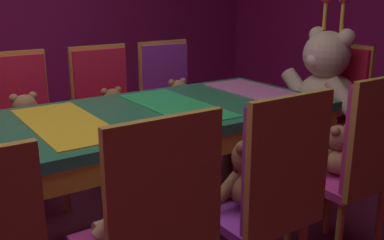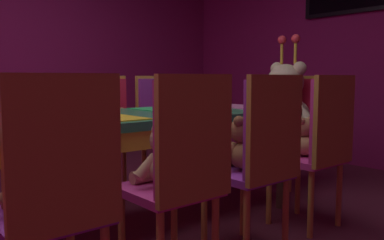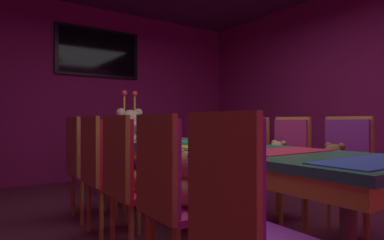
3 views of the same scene
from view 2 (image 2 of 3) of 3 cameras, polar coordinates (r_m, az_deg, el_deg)
ground_plane at (r=2.69m, az=-12.98°, el=-15.40°), size 7.90×7.90×0.00m
wall_back at (r=4.89m, az=22.78°, el=10.51°), size 5.20×0.12×2.80m
banquet_table at (r=2.53m, az=-13.33°, el=-1.37°), size 0.90×2.91×0.75m
chair_left_2 at (r=3.30m, az=-20.13°, el=-0.95°), size 0.42×0.41×0.98m
teddy_left_2 at (r=3.16m, az=-19.22°, el=-1.38°), size 0.25×0.32×0.30m
chair_left_3 at (r=3.53m, az=-11.41°, el=-0.28°), size 0.42×0.41×0.98m
teddy_left_3 at (r=3.41m, az=-10.25°, el=-0.88°), size 0.22×0.28×0.27m
chair_left_4 at (r=3.81m, az=-4.50°, el=0.27°), size 0.42×0.41×0.98m
teddy_left_4 at (r=3.70m, az=-3.20°, el=-0.25°), size 0.22×0.28×0.27m
chair_right_1 at (r=1.55m, az=-18.09°, el=-8.29°), size 0.42×0.41×0.98m
teddy_right_1 at (r=1.69m, az=-19.97°, el=-7.40°), size 0.26×0.33×0.31m
chair_right_2 at (r=1.84m, az=-1.09°, el=-5.80°), size 0.42×0.41×0.98m
teddy_right_2 at (r=1.95m, az=-3.78°, el=-5.39°), size 0.25×0.32×0.30m
chair_right_3 at (r=2.20m, az=9.82°, el=-3.95°), size 0.42×0.41×0.98m
teddy_right_3 at (r=2.29m, az=7.04°, el=-3.68°), size 0.25×0.32×0.31m
chair_right_4 at (r=2.69m, az=17.65°, el=-2.33°), size 0.42×0.41×0.98m
teddy_right_4 at (r=2.77m, az=15.15°, el=-2.60°), size 0.21×0.27×0.26m
throne_chair at (r=3.86m, az=14.14°, el=0.19°), size 0.41×0.42×0.98m
king_teddy_bear at (r=3.72m, az=12.67°, el=2.23°), size 0.69×0.53×0.88m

